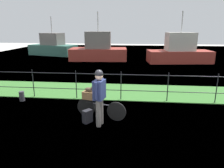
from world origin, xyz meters
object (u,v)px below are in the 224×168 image
at_px(mooring_bollard, 22,96).
at_px(moored_boat_near, 179,52).
at_px(backpack_on_paving, 87,116).
at_px(moored_boat_far, 98,50).
at_px(wooden_crate, 89,95).
at_px(moored_boat_mid, 53,47).
at_px(terrier_dog, 90,89).
at_px(cyclist_person, 99,93).
at_px(bicycle_main, 100,109).

bearing_deg(mooring_bollard, moored_boat_near, 51.06).
distance_m(backpack_on_paving, moored_boat_near, 12.60).
relative_size(mooring_bollard, moored_boat_far, 0.08).
distance_m(mooring_bollard, moored_boat_near, 12.77).
height_order(wooden_crate, moored_boat_near, moored_boat_near).
distance_m(backpack_on_paving, moored_boat_mid, 16.57).
distance_m(backpack_on_paving, mooring_bollard, 3.38).
bearing_deg(wooden_crate, terrier_dog, -13.96).
xyz_separation_m(wooden_crate, moored_boat_mid, (-6.84, 14.63, 0.07)).
height_order(cyclist_person, mooring_bollard, cyclist_person).
bearing_deg(wooden_crate, moored_boat_near, 65.46).
xyz_separation_m(backpack_on_paving, mooring_bollard, (-2.97, 1.61, -0.01)).
distance_m(cyclist_person, backpack_on_paving, 0.91).
xyz_separation_m(wooden_crate, backpack_on_paving, (0.02, -0.44, -0.53)).
xyz_separation_m(bicycle_main, mooring_bollard, (-3.32, 1.26, -0.13)).
relative_size(backpack_on_paving, moored_boat_mid, 0.08).
bearing_deg(wooden_crate, cyclist_person, -53.24).
relative_size(bicycle_main, moored_boat_far, 0.32).
bearing_deg(backpack_on_paving, moored_boat_near, -165.39).
bearing_deg(moored_boat_mid, moored_boat_far, -29.16).
relative_size(cyclist_person, mooring_bollard, 4.33).
bearing_deg(moored_boat_near, cyclist_person, -111.69).
xyz_separation_m(backpack_on_paving, moored_boat_near, (5.04, 11.53, 0.66)).
xyz_separation_m(bicycle_main, moored_boat_mid, (-7.21, 14.73, 0.48)).
bearing_deg(bicycle_main, wooden_crate, 166.04).
height_order(cyclist_person, moored_boat_far, moored_boat_far).
distance_m(bicycle_main, mooring_bollard, 3.55).
relative_size(mooring_bollard, moored_boat_mid, 0.08).
bearing_deg(backpack_on_paving, terrier_dog, -141.71).
height_order(bicycle_main, backpack_on_paving, bicycle_main).
height_order(terrier_dog, moored_boat_near, moored_boat_near).
xyz_separation_m(mooring_bollard, moored_boat_near, (8.01, 9.92, 0.66)).
bearing_deg(cyclist_person, moored_boat_mid, 115.54).
bearing_deg(bicycle_main, terrier_dog, 166.04).
distance_m(moored_boat_near, moored_boat_mid, 12.42).
xyz_separation_m(wooden_crate, mooring_bollard, (-2.95, 1.17, -0.54)).
distance_m(bicycle_main, wooden_crate, 0.56).
xyz_separation_m(cyclist_person, backpack_on_paving, (-0.40, 0.13, -0.80)).
relative_size(mooring_bollard, moored_boat_near, 0.08).
bearing_deg(terrier_dog, moored_boat_far, 98.11).
distance_m(cyclist_person, moored_boat_far, 12.48).
relative_size(terrier_dog, moored_boat_near, 0.06).
relative_size(terrier_dog, backpack_on_paving, 0.81).
bearing_deg(moored_boat_far, cyclist_person, -80.43).
xyz_separation_m(wooden_crate, moored_boat_near, (5.06, 11.09, 0.13)).
relative_size(terrier_dog, mooring_bollard, 0.83).
bearing_deg(backpack_on_paving, wooden_crate, -138.55).
bearing_deg(bicycle_main, backpack_on_paving, -134.77).
bearing_deg(terrier_dog, backpack_on_paving, -89.93).
xyz_separation_m(backpack_on_paving, moored_boat_mid, (-6.86, 15.07, 0.60)).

